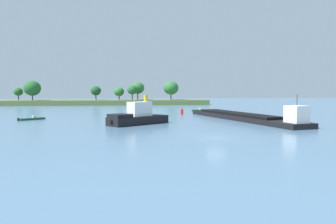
# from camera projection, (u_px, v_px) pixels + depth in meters

# --- Properties ---
(ground_plane) EXTENTS (400.00, 400.00, 0.00)m
(ground_plane) POSITION_uv_depth(u_px,v_px,m) (216.00, 138.00, 44.31)
(ground_plane) COLOR slate
(treeline_island) EXTENTS (83.04, 15.71, 9.86)m
(treeline_island) POSITION_uv_depth(u_px,v_px,m) (107.00, 99.00, 139.76)
(treeline_island) COLOR #566B3D
(treeline_island) RESTS_ON ground
(fishing_skiff) EXTENTS (5.57, 2.55, 0.98)m
(fishing_skiff) POSITION_uv_depth(u_px,v_px,m) (201.00, 110.00, 98.09)
(fishing_skiff) COLOR #19472D
(fishing_skiff) RESTS_ON ground
(tugboat) EXTENTS (11.52, 10.09, 5.29)m
(tugboat) POSITION_uv_depth(u_px,v_px,m) (138.00, 117.00, 61.18)
(tugboat) COLOR black
(tugboat) RESTS_ON ground
(small_motorboat) EXTENTS (4.88, 4.35, 0.91)m
(small_motorboat) POSITION_uv_depth(u_px,v_px,m) (32.00, 119.00, 70.34)
(small_motorboat) COLOR #19472D
(small_motorboat) RESTS_ON ground
(cargo_barge) EXTENTS (13.58, 37.81, 5.52)m
(cargo_barge) POSITION_uv_depth(u_px,v_px,m) (243.00, 116.00, 69.58)
(cargo_barge) COLOR black
(cargo_barge) RESTS_ON ground
(channel_buoy_red) EXTENTS (0.70, 0.70, 1.90)m
(channel_buoy_red) POSITION_uv_depth(u_px,v_px,m) (182.00, 111.00, 85.79)
(channel_buoy_red) COLOR red
(channel_buoy_red) RESTS_ON ground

